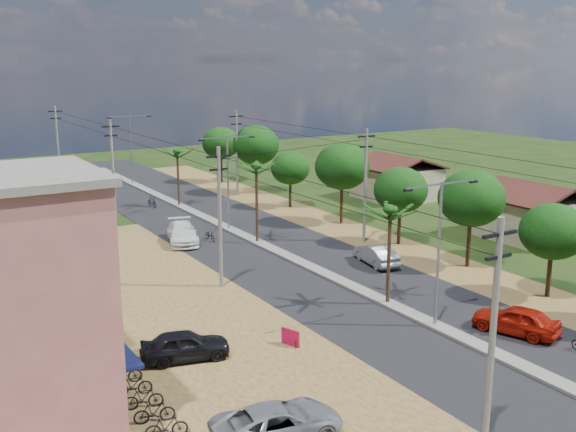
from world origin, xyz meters
The scene contains 35 objects.
ground centered at (0.00, 0.00, 0.00)m, with size 160.00×160.00×0.00m, color black.
road centered at (0.00, 15.00, 0.02)m, with size 12.00×110.00×0.04m, color black.
median centered at (0.00, 18.00, 0.09)m, with size 1.00×90.00×0.18m, color #605E56.
dirt_lot_west centered at (-15.00, 8.00, 0.02)m, with size 18.00×46.00×0.04m, color brown.
dirt_shoulder_east centered at (8.50, 15.00, 0.01)m, with size 5.00×90.00×0.03m, color brown.
house_east_near centered at (20.00, 10.00, 2.39)m, with size 7.60×7.50×4.60m.
house_east_far centered at (21.00, 28.00, 2.39)m, with size 7.60×7.50×4.60m.
tree_east_b centered at (9.30, 0.00, 4.11)m, with size 4.00×4.00×5.83m.
tree_east_c centered at (9.70, 7.00, 4.86)m, with size 4.60×4.60×6.83m.
tree_east_d centered at (9.40, 14.00, 4.34)m, with size 4.20×4.20×6.13m.
tree_east_e centered at (9.60, 22.00, 5.09)m, with size 4.80×4.80×7.14m.
tree_east_f centered at (9.20, 30.00, 3.89)m, with size 3.80×3.80×5.52m.
tree_east_g centered at (9.80, 38.00, 5.24)m, with size 5.00×5.00×7.38m.
tree_east_h centered at (9.50, 46.00, 4.64)m, with size 4.40×4.40×6.52m.
palm_median_near centered at (0.00, 4.00, 5.54)m, with size 2.00×2.00×6.15m.
palm_median_mid centered at (0.00, 20.00, 5.90)m, with size 2.00×2.00×6.55m.
palm_median_far centered at (0.00, 36.00, 5.26)m, with size 2.00×2.00×5.85m.
streetlight_near centered at (0.00, 0.00, 4.79)m, with size 5.10×0.18×8.00m.
streetlight_mid centered at (0.00, 25.00, 4.79)m, with size 5.10×0.18×8.00m.
streetlight_far centered at (0.00, 50.00, 4.79)m, with size 5.10×0.18×8.00m.
utility_pole_w_a centered at (-7.00, -10.00, 4.76)m, with size 1.60×0.24×9.00m.
utility_pole_w_b centered at (-7.00, 12.00, 4.76)m, with size 1.60×0.24×9.00m.
utility_pole_w_c centered at (-7.00, 34.00, 4.76)m, with size 1.60×0.24×9.00m.
utility_pole_w_d centered at (-7.00, 55.00, 4.76)m, with size 1.60×0.24×9.00m.
utility_pole_e_b centered at (7.50, 16.00, 4.76)m, with size 1.60×0.24×9.00m.
utility_pole_e_c centered at (7.50, 38.00, 4.76)m, with size 1.60×0.24×9.00m.
car_red_near centered at (2.97, -2.92, 0.77)m, with size 1.81×4.49×1.53m, color #9C1508.
car_silver_mid centered at (4.44, 10.63, 0.71)m, with size 1.51×4.32×1.42m, color gray.
car_white_far centered at (-5.00, 23.14, 0.78)m, with size 2.18×5.36×1.56m, color silver.
car_parked_silver centered at (-12.95, -5.19, 0.71)m, with size 2.36×5.11×1.42m, color gray.
car_parked_dark centered at (-13.18, 3.20, 0.73)m, with size 1.72×4.28×1.46m, color black.
moto_rider_west_a centered at (-2.86, 22.62, 0.43)m, with size 0.57×1.63×0.86m, color black.
moto_rider_west_b centered at (-2.47, 36.87, 0.53)m, with size 0.50×1.77×1.07m, color black.
roadside_sign centered at (-8.00, 1.94, 0.45)m, with size 0.47×1.05×0.92m.
parked_scooter_row centered at (-16.51, 0.40, 0.50)m, with size 1.73×12.56×1.00m.
Camera 1 is at (-24.62, -25.10, 14.17)m, focal length 42.00 mm.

